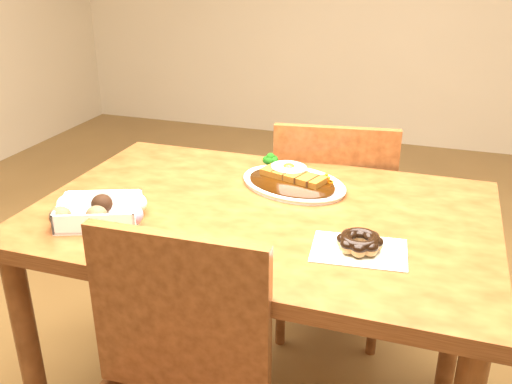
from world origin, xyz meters
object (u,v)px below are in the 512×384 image
(chair_far, at_px, (333,222))
(pon_de_ring, at_px, (360,243))
(donut_box, at_px, (99,211))
(table, at_px, (262,242))
(katsu_curry_plate, at_px, (293,180))

(chair_far, height_order, pon_de_ring, chair_far)
(donut_box, distance_m, pon_de_ring, 0.65)
(table, bearing_deg, pon_de_ring, -27.00)
(donut_box, bearing_deg, chair_far, 57.70)
(pon_de_ring, bearing_deg, chair_far, 105.33)
(katsu_curry_plate, xyz_separation_m, pon_de_ring, (0.25, -0.33, 0.01))
(table, height_order, donut_box, donut_box)
(table, relative_size, chair_far, 1.38)
(katsu_curry_plate, bearing_deg, pon_de_ring, -53.00)
(chair_far, distance_m, donut_box, 0.92)
(table, distance_m, pon_de_ring, 0.34)
(chair_far, relative_size, katsu_curry_plate, 2.27)
(chair_far, xyz_separation_m, katsu_curry_plate, (-0.06, -0.35, 0.29))
(table, bearing_deg, chair_far, 80.03)
(donut_box, bearing_deg, table, 28.13)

